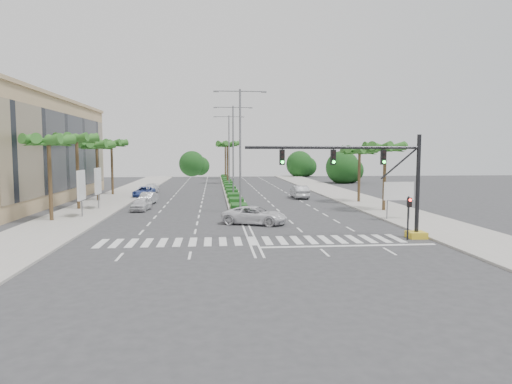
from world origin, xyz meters
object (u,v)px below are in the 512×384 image
(car_parked_b, at_px, (148,198))
(car_parked_d, at_px, (150,189))
(car_right, at_px, (300,192))
(car_parked_a, at_px, (141,204))
(car_parked_c, at_px, (144,192))
(car_crossing, at_px, (255,215))

(car_parked_b, height_order, car_parked_d, car_parked_b)
(car_parked_d, height_order, car_right, car_right)
(car_parked_a, xyz_separation_m, car_parked_b, (-0.13, 5.48, 0.02))
(car_parked_c, height_order, car_parked_d, car_parked_c)
(car_parked_c, xyz_separation_m, car_parked_d, (0.00, 5.79, -0.04))
(car_right, bearing_deg, car_parked_b, 15.49)
(car_parked_a, bearing_deg, car_parked_c, 103.27)
(car_parked_d, bearing_deg, car_parked_a, -77.05)
(car_parked_b, distance_m, car_parked_d, 14.43)
(car_parked_a, xyz_separation_m, car_parked_c, (-1.80, 14.03, 0.03))
(car_parked_c, relative_size, car_crossing, 0.93)
(car_parked_b, height_order, car_parked_c, car_parked_c)
(car_parked_a, relative_size, car_parked_d, 0.87)
(car_parked_c, distance_m, car_right, 20.55)
(car_parked_c, distance_m, car_parked_d, 5.79)
(car_parked_a, xyz_separation_m, car_parked_d, (-1.80, 19.82, -0.01))
(car_parked_d, relative_size, car_crossing, 0.84)
(car_parked_b, bearing_deg, car_parked_a, -81.10)
(car_parked_d, distance_m, car_right, 22.20)
(car_parked_b, bearing_deg, car_crossing, -46.90)
(car_parked_b, xyz_separation_m, car_parked_d, (-1.66, 14.34, -0.03))
(car_parked_d, height_order, car_crossing, car_crossing)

